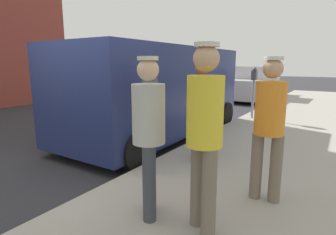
% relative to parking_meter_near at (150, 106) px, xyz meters
% --- Properties ---
extents(ground_plane, '(80.00, 80.00, 0.00)m').
position_rel_parking_meter_near_xyz_m(ground_plane, '(-1.35, -0.41, -1.18)').
color(ground_plane, '#2D2D33').
extents(parking_meter_near, '(0.14, 0.18, 1.52)m').
position_rel_parking_meter_near_xyz_m(parking_meter_near, '(0.00, 0.00, 0.00)').
color(parking_meter_near, gray).
rests_on(parking_meter_near, sidewalk_slab).
extents(parking_meter_far, '(0.14, 0.18, 1.52)m').
position_rel_parking_meter_near_xyz_m(parking_meter_far, '(0.00, 5.19, 0.00)').
color(parking_meter_far, gray).
rests_on(parking_meter_far, sidewalk_slab).
extents(pedestrian_in_gray, '(0.34, 0.34, 1.70)m').
position_rel_parking_meter_near_xyz_m(pedestrian_in_gray, '(0.65, -0.90, -0.06)').
color(pedestrian_in_gray, '#383D47').
rests_on(pedestrian_in_gray, sidewalk_slab).
extents(pedestrian_in_red, '(0.34, 0.35, 1.68)m').
position_rel_parking_meter_near_xyz_m(pedestrian_in_red, '(0.32, 0.97, -0.07)').
color(pedestrian_in_red, '#383D47').
rests_on(pedestrian_in_red, sidewalk_slab).
extents(pedestrian_in_yellow, '(0.34, 0.34, 1.81)m').
position_rel_parking_meter_near_xyz_m(pedestrian_in_yellow, '(1.25, -0.84, 0.02)').
color(pedestrian_in_yellow, '#726656').
rests_on(pedestrian_in_yellow, sidewalk_slab).
extents(pedestrian_in_orange, '(0.36, 0.34, 1.70)m').
position_rel_parking_meter_near_xyz_m(pedestrian_in_orange, '(1.61, 0.13, -0.05)').
color(pedestrian_in_orange, '#726656').
rests_on(pedestrian_in_orange, sidewalk_slab).
extents(parked_van, '(2.13, 5.20, 2.15)m').
position_rel_parking_meter_near_xyz_m(parked_van, '(-1.50, 2.32, -0.03)').
color(parked_van, navy).
rests_on(parked_van, ground).
extents(parked_sedan_ahead, '(1.99, 4.42, 1.65)m').
position_rel_parking_meter_near_xyz_m(parked_sedan_ahead, '(-1.69, 10.74, -0.43)').
color(parked_sedan_ahead, '#BCBCC1').
rests_on(parked_sedan_ahead, ground).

